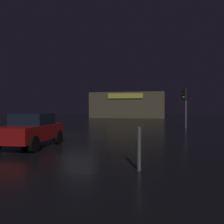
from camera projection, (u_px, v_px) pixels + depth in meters
name	position (u px, v px, depth m)	size (l,w,h in m)	color
ground_plane	(79.00, 134.00, 17.32)	(120.00, 120.00, 0.00)	black
store_building	(128.00, 105.00, 49.99)	(14.76, 7.10, 5.10)	brown
traffic_signal_opposite	(185.00, 100.00, 22.72)	(0.42, 0.42, 3.72)	#595B60
car_near	(30.00, 130.00, 11.48)	(2.15, 4.00, 1.58)	#A51414
bollard_kerb_a	(139.00, 149.00, 7.08)	(0.11, 0.11, 1.28)	#595B60
bollard_kerb_b	(48.00, 120.00, 27.50)	(0.08, 0.08, 1.05)	gold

